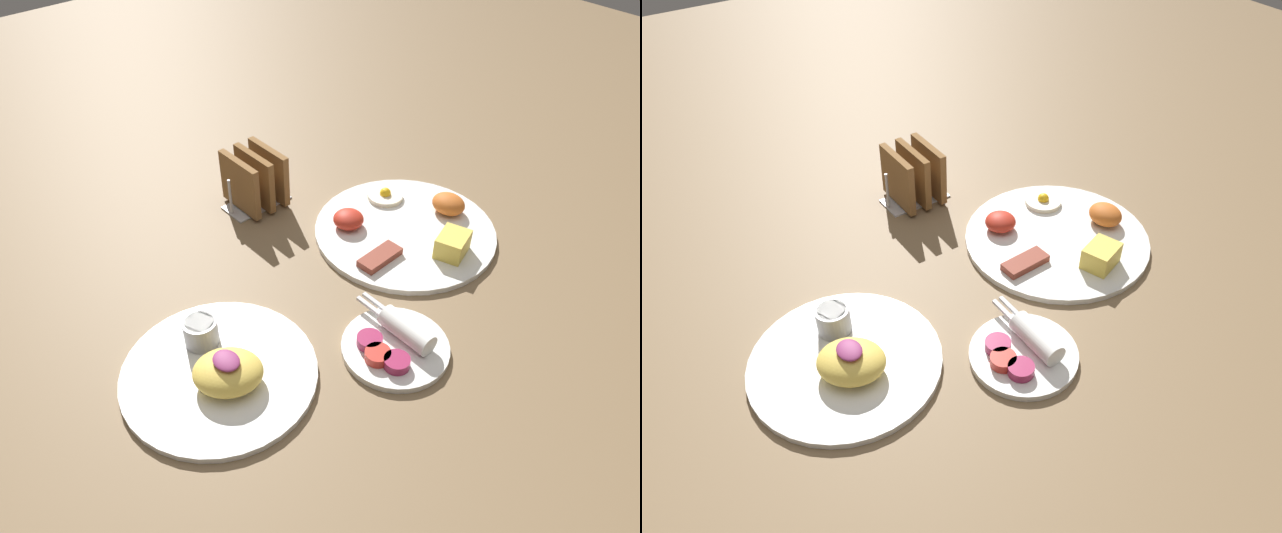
% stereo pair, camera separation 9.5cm
% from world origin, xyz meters
% --- Properties ---
extents(ground_plane, '(3.00, 3.00, 0.00)m').
position_xyz_m(ground_plane, '(0.00, 0.00, 0.00)').
color(ground_plane, brown).
extents(plate_breakfast, '(0.31, 0.31, 0.05)m').
position_xyz_m(plate_breakfast, '(-0.00, 0.21, 0.01)').
color(plate_breakfast, white).
rests_on(plate_breakfast, ground_plane).
extents(plate_condiments, '(0.17, 0.15, 0.04)m').
position_xyz_m(plate_condiments, '(0.17, 0.00, 0.01)').
color(plate_condiments, white).
rests_on(plate_condiments, ground_plane).
extents(plate_foreground, '(0.26, 0.26, 0.06)m').
position_xyz_m(plate_foreground, '(0.05, -0.21, 0.01)').
color(plate_foreground, white).
rests_on(plate_foreground, ground_plane).
extents(toast_rack, '(0.10, 0.12, 0.10)m').
position_xyz_m(toast_rack, '(-0.24, 0.07, 0.05)').
color(toast_rack, '#B7B7BC').
rests_on(toast_rack, ground_plane).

